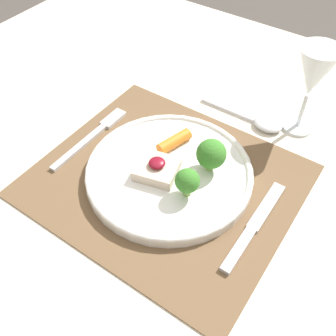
{
  "coord_description": "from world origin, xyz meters",
  "views": [
    {
      "loc": [
        0.25,
        -0.36,
        1.25
      ],
      "look_at": [
        -0.0,
        0.01,
        0.75
      ],
      "focal_mm": 42.0,
      "sensor_mm": 36.0,
      "label": 1
    }
  ],
  "objects_px": {
    "spoon": "(261,122)",
    "wine_glass_near": "(314,76)",
    "dinner_plate": "(170,170)",
    "fork": "(95,134)",
    "knife": "(251,231)"
  },
  "relations": [
    {
      "from": "spoon",
      "to": "wine_glass_near",
      "type": "relative_size",
      "value": 1.04
    },
    {
      "from": "dinner_plate",
      "to": "spoon",
      "type": "relative_size",
      "value": 1.6
    },
    {
      "from": "dinner_plate",
      "to": "fork",
      "type": "relative_size",
      "value": 1.48
    },
    {
      "from": "fork",
      "to": "dinner_plate",
      "type": "bearing_deg",
      "value": 0.85
    },
    {
      "from": "fork",
      "to": "knife",
      "type": "xyz_separation_m",
      "value": [
        0.35,
        -0.03,
        0.0
      ]
    },
    {
      "from": "dinner_plate",
      "to": "wine_glass_near",
      "type": "xyz_separation_m",
      "value": [
        0.13,
        0.25,
        0.1
      ]
    },
    {
      "from": "knife",
      "to": "fork",
      "type": "bearing_deg",
      "value": 172.65
    },
    {
      "from": "wine_glass_near",
      "to": "fork",
      "type": "bearing_deg",
      "value": -141.55
    },
    {
      "from": "knife",
      "to": "wine_glass_near",
      "type": "relative_size",
      "value": 1.12
    },
    {
      "from": "dinner_plate",
      "to": "knife",
      "type": "relative_size",
      "value": 1.48
    },
    {
      "from": "knife",
      "to": "spoon",
      "type": "bearing_deg",
      "value": 109.28
    },
    {
      "from": "knife",
      "to": "wine_glass_near",
      "type": "bearing_deg",
      "value": 94.61
    },
    {
      "from": "spoon",
      "to": "fork",
      "type": "bearing_deg",
      "value": -143.59
    },
    {
      "from": "fork",
      "to": "wine_glass_near",
      "type": "height_order",
      "value": "wine_glass_near"
    },
    {
      "from": "dinner_plate",
      "to": "spoon",
      "type": "bearing_deg",
      "value": 72.05
    }
  ]
}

